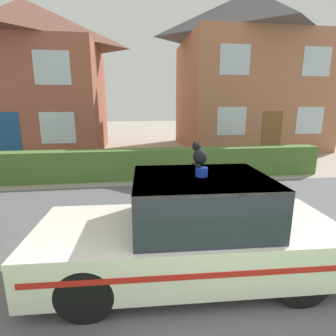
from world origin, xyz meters
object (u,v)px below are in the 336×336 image
object	(u,v)px
cat	(199,155)
house_right	(248,71)
police_car	(192,231)
house_left	(31,78)

from	to	relation	value
cat	house_right	world-z (taller)	house_right
police_car	house_left	bearing A→B (deg)	-60.70
cat	house_left	world-z (taller)	house_left
cat	house_left	size ratio (longest dim) A/B	0.05
police_car	house_right	distance (m)	13.56
police_car	house_right	xyz separation A→B (m)	(5.89, 11.68, 3.58)
police_car	house_left	world-z (taller)	house_left
police_car	house_right	size ratio (longest dim) A/B	0.50
house_left	house_right	distance (m)	11.57
cat	house_right	xyz separation A→B (m)	(5.76, 11.48, 2.55)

